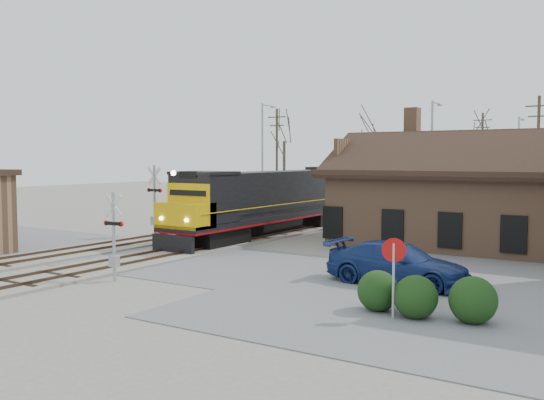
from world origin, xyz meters
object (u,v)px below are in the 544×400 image
(depot, at_px, (472,203))
(locomotive_lead, at_px, (268,200))
(locomotive_trailing, at_px, (385,188))
(parked_car, at_px, (398,264))

(depot, height_order, locomotive_lead, depot)
(locomotive_lead, distance_m, locomotive_trailing, 19.25)
(parked_car, bearing_deg, depot, 4.50)
(locomotive_trailing, distance_m, parked_car, 31.58)
(depot, distance_m, locomotive_lead, 12.18)
(depot, relative_size, parked_car, 2.71)
(depot, distance_m, parked_car, 12.03)
(parked_car, bearing_deg, locomotive_lead, 54.45)
(locomotive_lead, height_order, parked_car, locomotive_lead)
(locomotive_trailing, height_order, parked_car, locomotive_trailing)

